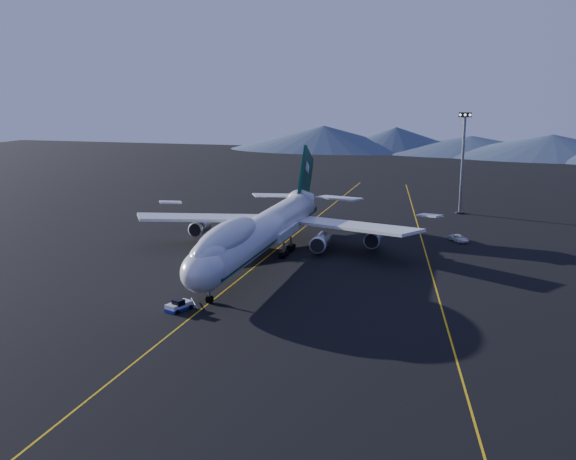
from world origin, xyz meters
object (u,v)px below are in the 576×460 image
(pushback_tug, at_px, (179,306))
(service_van, at_px, (459,238))
(boeing_747, at_px, (263,230))
(floodlight_mast, at_px, (462,163))

(pushback_tug, bearing_deg, service_van, 76.04)
(boeing_747, distance_m, floodlight_mast, 69.44)
(pushback_tug, distance_m, service_van, 68.71)
(service_van, relative_size, floodlight_mast, 0.20)
(boeing_747, xyz_separation_m, floodlight_mast, (35.00, 59.51, 7.48))
(boeing_747, xyz_separation_m, service_van, (35.57, 25.95, -5.10))
(boeing_747, height_order, floodlight_mast, floodlight_mast)
(service_van, bearing_deg, floodlight_mast, 58.76)
(pushback_tug, height_order, floodlight_mast, floodlight_mast)
(pushback_tug, relative_size, service_van, 0.88)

